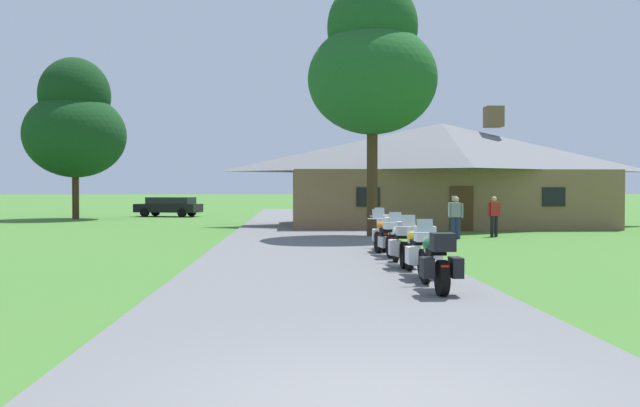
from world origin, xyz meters
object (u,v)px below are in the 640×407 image
motorcycle_white_third_in_row (401,244)px  bystander_red_shirt_by_tree (494,214)px  motorcycle_green_nearest_to_camera (436,262)px  motorcycle_orange_fourth_in_row (386,236)px  motorcycle_yellow_second_in_row (419,251)px  parked_black_suv_far_left (169,206)px  bystander_gray_shirt_beside_signpost (456,215)px  tree_left_far (75,123)px  bystander_white_shirt_near_lodge (454,214)px  tree_by_lodge_front (372,64)px  motorcycle_green_farthest_in_row (383,233)px

motorcycle_white_third_in_row → bystander_red_shirt_by_tree: size_ratio=1.25×
motorcycle_green_nearest_to_camera → motorcycle_orange_fourth_in_row: 6.55m
motorcycle_yellow_second_in_row → parked_black_suv_far_left: bearing=106.8°
bystander_gray_shirt_beside_signpost → tree_left_far: (-20.71, 18.28, 5.39)m
motorcycle_green_nearest_to_camera → parked_black_suv_far_left: size_ratio=0.42×
motorcycle_yellow_second_in_row → bystander_white_shirt_near_lodge: bearing=70.2°
motorcycle_green_nearest_to_camera → tree_by_lodge_front: (0.66, 14.47, 6.41)m
bystander_white_shirt_near_lodge → motorcycle_orange_fourth_in_row: bearing=-133.6°
motorcycle_yellow_second_in_row → motorcycle_white_third_in_row: same height
motorcycle_green_nearest_to_camera → bystander_gray_shirt_beside_signpost: (3.88, 13.54, 0.32)m
motorcycle_yellow_second_in_row → bystander_red_shirt_by_tree: size_ratio=1.25×
parked_black_suv_far_left → motorcycle_white_third_in_row: bearing=-145.4°
bystander_white_shirt_near_lodge → tree_left_far: size_ratio=0.16×
bystander_red_shirt_by_tree → tree_left_far: 28.90m
motorcycle_orange_fourth_in_row → tree_left_far: size_ratio=0.20×
bystander_gray_shirt_beside_signpost → parked_black_suv_far_left: bystander_gray_shirt_beside_signpost is taller
motorcycle_white_third_in_row → tree_by_lodge_front: bearing=87.4°
motorcycle_white_third_in_row → bystander_white_shirt_near_lodge: bystander_white_shirt_near_lodge is taller
bystander_white_shirt_near_lodge → parked_black_suv_far_left: bystander_white_shirt_near_lodge is taller
motorcycle_green_nearest_to_camera → motorcycle_white_third_in_row: same height
bystander_gray_shirt_beside_signpost → motorcycle_white_third_in_row: bearing=-89.8°
bystander_gray_shirt_beside_signpost → parked_black_suv_far_left: 26.67m
motorcycle_green_nearest_to_camera → tree_left_far: size_ratio=0.20×
bystander_gray_shirt_beside_signpost → tree_by_lodge_front: 6.95m
motorcycle_yellow_second_in_row → motorcycle_green_farthest_in_row: size_ratio=1.00×
tree_by_lodge_front → motorcycle_orange_fourth_in_row: bearing=-94.5°
bystander_white_shirt_near_lodge → tree_by_lodge_front: tree_by_lodge_front is taller
motorcycle_green_nearest_to_camera → motorcycle_orange_fourth_in_row: (0.04, 6.55, 0.01)m
tree_left_far → parked_black_suv_far_left: (5.47, 3.61, -5.54)m
motorcycle_green_farthest_in_row → bystander_red_shirt_by_tree: 8.40m
motorcycle_orange_fourth_in_row → bystander_gray_shirt_beside_signpost: size_ratio=1.25×
bystander_red_shirt_by_tree → bystander_white_shirt_near_lodge: bearing=168.0°
motorcycle_white_third_in_row → tree_by_lodge_front: 12.28m
motorcycle_green_nearest_to_camera → bystander_red_shirt_by_tree: size_ratio=1.25×
bystander_gray_shirt_beside_signpost → bystander_red_shirt_by_tree: size_ratio=1.00×
motorcycle_green_nearest_to_camera → bystander_white_shirt_near_lodge: (4.10, 14.72, 0.34)m
motorcycle_green_farthest_in_row → tree_by_lodge_front: 8.94m
bystander_red_shirt_by_tree → motorcycle_green_nearest_to_camera: bearing=-118.3°
motorcycle_green_nearest_to_camera → tree_by_lodge_front: tree_by_lodge_front is taller
bystander_gray_shirt_beside_signpost → tree_left_far: tree_left_far is taller
motorcycle_green_farthest_in_row → parked_black_suv_far_left: parked_black_suv_far_left is taller
bystander_gray_shirt_beside_signpost → tree_by_lodge_front: tree_by_lodge_front is taller
motorcycle_green_farthest_in_row → bystander_gray_shirt_beside_signpost: (3.67, 5.28, 0.32)m
motorcycle_white_third_in_row → tree_left_far: size_ratio=0.20×
bystander_white_shirt_near_lodge → parked_black_suv_far_left: size_ratio=0.34×
motorcycle_orange_fourth_in_row → bystander_white_shirt_near_lodge: bearing=57.1°
motorcycle_orange_fourth_in_row → tree_left_far: (-16.87, 25.27, 5.70)m
motorcycle_white_third_in_row → tree_left_far: 33.02m
tree_left_far → parked_black_suv_far_left: size_ratio=2.16×
motorcycle_yellow_second_in_row → bystander_white_shirt_near_lodge: (3.98, 12.57, 0.34)m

